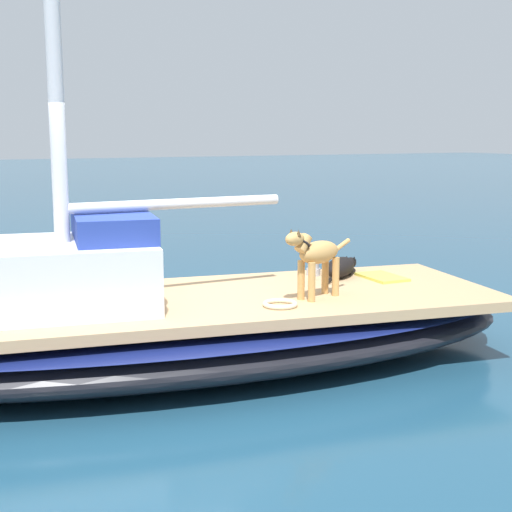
{
  "coord_description": "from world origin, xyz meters",
  "views": [
    {
      "loc": [
        -6.33,
        2.2,
        2.23
      ],
      "look_at": [
        0.0,
        -1.0,
        1.01
      ],
      "focal_mm": 50.05,
      "sensor_mm": 36.0,
      "label": 1
    }
  ],
  "objects_px": {
    "sailboat_main": "(164,333)",
    "deck_winch": "(313,267)",
    "dog_tan": "(316,255)",
    "coiled_rope": "(280,304)",
    "deck_towel": "(382,277)",
    "dog_black": "(341,267)"
  },
  "relations": [
    {
      "from": "deck_winch",
      "to": "coiled_rope",
      "type": "relative_size",
      "value": 0.65
    },
    {
      "from": "sailboat_main",
      "to": "dog_tan",
      "type": "bearing_deg",
      "value": -113.92
    },
    {
      "from": "coiled_rope",
      "to": "deck_towel",
      "type": "relative_size",
      "value": 0.58
    },
    {
      "from": "sailboat_main",
      "to": "deck_towel",
      "type": "height_order",
      "value": "deck_towel"
    },
    {
      "from": "deck_winch",
      "to": "sailboat_main",
      "type": "bearing_deg",
      "value": 101.43
    },
    {
      "from": "deck_winch",
      "to": "deck_towel",
      "type": "xyz_separation_m",
      "value": [
        -0.49,
        -0.59,
        -0.08
      ]
    },
    {
      "from": "sailboat_main",
      "to": "deck_winch",
      "type": "xyz_separation_m",
      "value": [
        0.39,
        -1.92,
        0.42
      ]
    },
    {
      "from": "dog_tan",
      "to": "sailboat_main",
      "type": "bearing_deg",
      "value": 66.08
    },
    {
      "from": "sailboat_main",
      "to": "dog_black",
      "type": "distance_m",
      "value": 2.2
    },
    {
      "from": "dog_tan",
      "to": "deck_towel",
      "type": "height_order",
      "value": "dog_tan"
    },
    {
      "from": "dog_tan",
      "to": "deck_towel",
      "type": "relative_size",
      "value": 1.63
    },
    {
      "from": "coiled_rope",
      "to": "deck_towel",
      "type": "xyz_separation_m",
      "value": [
        0.63,
        -1.63,
        -0.01
      ]
    },
    {
      "from": "deck_winch",
      "to": "dog_tan",
      "type": "bearing_deg",
      "value": 149.59
    },
    {
      "from": "deck_winch",
      "to": "dog_black",
      "type": "bearing_deg",
      "value": -130.94
    },
    {
      "from": "sailboat_main",
      "to": "dog_tan",
      "type": "xyz_separation_m",
      "value": [
        -0.6,
        -1.34,
        0.75
      ]
    },
    {
      "from": "dog_tan",
      "to": "deck_winch",
      "type": "relative_size",
      "value": 4.35
    },
    {
      "from": "sailboat_main",
      "to": "deck_winch",
      "type": "height_order",
      "value": "deck_winch"
    },
    {
      "from": "sailboat_main",
      "to": "dog_black",
      "type": "relative_size",
      "value": 9.45
    },
    {
      "from": "sailboat_main",
      "to": "coiled_rope",
      "type": "relative_size",
      "value": 23.35
    },
    {
      "from": "dog_black",
      "to": "deck_winch",
      "type": "distance_m",
      "value": 0.31
    },
    {
      "from": "dog_tan",
      "to": "coiled_rope",
      "type": "bearing_deg",
      "value": 106.12
    },
    {
      "from": "deck_towel",
      "to": "dog_black",
      "type": "bearing_deg",
      "value": 50.95
    }
  ]
}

